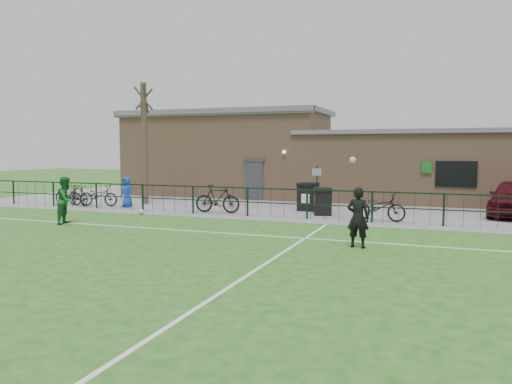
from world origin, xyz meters
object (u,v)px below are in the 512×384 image
(bare_tree, at_px, (144,144))
(spectator_child, at_px, (127,192))
(sign_post, at_px, (317,190))
(bicycle_e, at_px, (379,207))
(bicycle_a, at_px, (68,195))
(bicycle_d, at_px, (217,199))
(ball_ground, at_px, (141,212))
(bicycle_c, at_px, (99,195))
(outfield_player, at_px, (66,200))
(wheelie_bin_left, at_px, (308,198))
(wheelie_bin_right, at_px, (322,202))
(bicycle_b, at_px, (78,195))

(bare_tree, distance_m, spectator_child, 2.79)
(sign_post, relative_size, bicycle_e, 0.99)
(bicycle_a, relative_size, bicycle_d, 0.92)
(spectator_child, xyz_separation_m, ball_ground, (2.03, -1.88, -0.62))
(bicycle_d, distance_m, spectator_child, 4.89)
(bicycle_c, distance_m, bicycle_e, 13.21)
(bicycle_e, bearing_deg, bicycle_c, 96.29)
(bicycle_c, height_order, spectator_child, spectator_child)
(bicycle_d, bearing_deg, outfield_player, 134.65)
(wheelie_bin_left, bearing_deg, wheelie_bin_right, -49.55)
(bicycle_b, relative_size, bicycle_e, 0.82)
(bicycle_d, distance_m, outfield_player, 6.12)
(bicycle_a, xyz_separation_m, bicycle_d, (8.21, -0.28, 0.12))
(wheelie_bin_right, bearing_deg, sign_post, 110.58)
(bicycle_a, relative_size, outfield_player, 1.06)
(bicycle_e, height_order, outfield_player, outfield_player)
(bicycle_e, bearing_deg, bicycle_a, 96.53)
(bicycle_b, xyz_separation_m, spectator_child, (2.55, 0.33, 0.21))
(wheelie_bin_left, xyz_separation_m, bicycle_e, (3.35, -2.14, -0.04))
(bicycle_d, xyz_separation_m, bicycle_e, (6.77, 0.03, -0.07))
(bicycle_e, xyz_separation_m, spectator_child, (-11.65, 0.34, 0.18))
(bicycle_b, relative_size, spectator_child, 1.17)
(bicycle_b, height_order, bicycle_c, bicycle_c)
(ball_ground, bearing_deg, bicycle_a, 161.62)
(sign_post, xyz_separation_m, spectator_child, (-8.89, -0.99, -0.29))
(ball_ground, bearing_deg, bicycle_b, 161.35)
(wheelie_bin_left, xyz_separation_m, bicycle_c, (-9.86, -1.86, -0.07))
(bicycle_c, distance_m, spectator_child, 1.57)
(bare_tree, relative_size, wheelie_bin_left, 5.21)
(bicycle_a, height_order, bicycle_d, bicycle_d)
(wheelie_bin_left, bearing_deg, bicycle_a, -167.63)
(bicycle_b, height_order, spectator_child, spectator_child)
(bare_tree, distance_m, sign_post, 9.17)
(wheelie_bin_right, xyz_separation_m, bicycle_c, (-10.80, -0.62, -0.02))
(wheelie_bin_left, distance_m, bicycle_c, 10.03)
(bare_tree, height_order, bicycle_c, bare_tree)
(wheelie_bin_left, height_order, sign_post, sign_post)
(spectator_child, distance_m, outfield_player, 5.12)
(wheelie_bin_right, relative_size, bicycle_c, 0.54)
(bicycle_b, height_order, bicycle_d, bicycle_d)
(bare_tree, distance_m, bicycle_c, 3.36)
(bicycle_b, distance_m, outfield_player, 5.85)
(bicycle_c, relative_size, bicycle_e, 0.95)
(wheelie_bin_right, height_order, sign_post, sign_post)
(bicycle_d, bearing_deg, bicycle_e, -94.66)
(bicycle_b, xyz_separation_m, bicycle_d, (7.42, -0.05, 0.10))
(ball_ground, bearing_deg, outfield_player, -109.52)
(wheelie_bin_left, bearing_deg, outfield_player, -134.09)
(wheelie_bin_right, bearing_deg, bicycle_c, 164.80)
(wheelie_bin_right, xyz_separation_m, bicycle_b, (-11.79, -0.89, -0.02))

